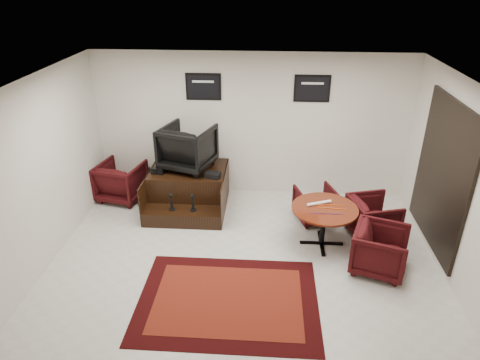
# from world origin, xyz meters

# --- Properties ---
(ground) EXTENTS (6.00, 6.00, 0.00)m
(ground) POSITION_xyz_m (0.00, 0.00, 0.00)
(ground) COLOR beige
(ground) RESTS_ON ground
(room_shell) EXTENTS (6.02, 5.02, 2.81)m
(room_shell) POSITION_xyz_m (0.41, 0.12, 1.79)
(room_shell) COLOR silver
(room_shell) RESTS_ON ground
(area_rug) EXTENTS (2.47, 1.85, 0.01)m
(area_rug) POSITION_xyz_m (-0.17, -0.78, 0.01)
(area_rug) COLOR black
(area_rug) RESTS_ON ground
(shine_podium) EXTENTS (1.43, 1.48, 0.74)m
(shine_podium) POSITION_xyz_m (-1.16, 1.81, 0.34)
(shine_podium) COLOR black
(shine_podium) RESTS_ON ground
(shine_chair) EXTENTS (1.09, 1.05, 0.90)m
(shine_chair) POSITION_xyz_m (-1.16, 1.95, 1.19)
(shine_chair) COLOR black
(shine_chair) RESTS_ON shine_podium
(shoes_pair) EXTENTS (0.28, 0.33, 0.11)m
(shoes_pair) POSITION_xyz_m (-1.66, 1.73, 0.79)
(shoes_pair) COLOR black
(shoes_pair) RESTS_ON shine_podium
(polish_kit) EXTENTS (0.29, 0.23, 0.09)m
(polish_kit) POSITION_xyz_m (-0.65, 1.56, 0.78)
(polish_kit) COLOR black
(polish_kit) RESTS_ON shine_podium
(umbrella_black) EXTENTS (0.29, 0.11, 0.78)m
(umbrella_black) POSITION_xyz_m (-1.97, 1.71, 0.39)
(umbrella_black) COLOR black
(umbrella_black) RESTS_ON ground
(umbrella_hooked) EXTENTS (0.31, 0.12, 0.84)m
(umbrella_hooked) POSITION_xyz_m (-1.99, 1.77, 0.42)
(umbrella_hooked) COLOR black
(umbrella_hooked) RESTS_ON ground
(armchair_side) EXTENTS (0.95, 0.91, 0.83)m
(armchair_side) POSITION_xyz_m (-2.52, 2.00, 0.42)
(armchair_side) COLOR black
(armchair_side) RESTS_ON ground
(meeting_table) EXTENTS (1.06, 1.06, 0.69)m
(meeting_table) POSITION_xyz_m (1.26, 0.67, 0.61)
(meeting_table) COLOR #4D1B0B
(meeting_table) RESTS_ON ground
(table_chair_back) EXTENTS (0.81, 0.78, 0.68)m
(table_chair_back) POSITION_xyz_m (1.21, 1.46, 0.34)
(table_chair_back) COLOR black
(table_chair_back) RESTS_ON ground
(table_chair_window) EXTENTS (0.85, 0.88, 0.75)m
(table_chair_window) POSITION_xyz_m (2.14, 1.02, 0.38)
(table_chair_window) COLOR black
(table_chair_window) RESTS_ON ground
(table_chair_corner) EXTENTS (0.92, 0.95, 0.78)m
(table_chair_corner) POSITION_xyz_m (2.04, 0.05, 0.39)
(table_chair_corner) COLOR black
(table_chair_corner) RESTS_ON ground
(paper_roll) EXTENTS (0.41, 0.20, 0.05)m
(paper_roll) POSITION_xyz_m (1.18, 0.77, 0.72)
(paper_roll) COLOR silver
(paper_roll) RESTS_ON meeting_table
(table_clutter) EXTENTS (0.57, 0.30, 0.01)m
(table_clutter) POSITION_xyz_m (1.33, 0.64, 0.70)
(table_clutter) COLOR #D74D0B
(table_clutter) RESTS_ON meeting_table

